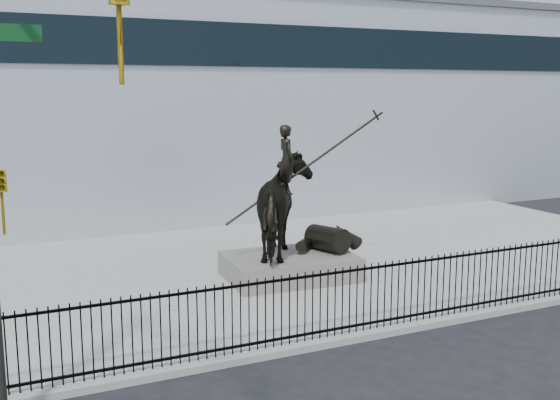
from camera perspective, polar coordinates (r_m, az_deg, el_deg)
name	(u,v)px	position (r m, az deg, el deg)	size (l,w,h in m)	color
ground	(382,361)	(13.65, 8.88, -13.68)	(120.00, 120.00, 0.00)	black
plaza	(249,271)	(19.48, -2.74, -6.16)	(30.00, 12.00, 0.15)	gray
building	(141,108)	(31.17, -12.05, 7.83)	(44.00, 14.00, 9.00)	#B2B9C2
picket_fence	(350,300)	(14.31, 6.15, -8.63)	(22.10, 0.10, 1.50)	black
statue_plinth	(290,266)	(18.39, 0.87, -5.80)	(3.51, 2.41, 0.66)	#5C5A54
equestrian_statue	(292,206)	(18.04, 1.09, -0.55)	(4.49, 2.94, 3.81)	black
traffic_signal_left	(6,188)	(9.81, -22.78, 0.99)	(1.52, 4.84, 7.00)	#252822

